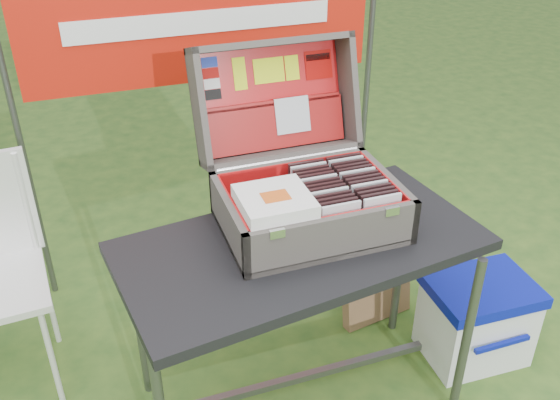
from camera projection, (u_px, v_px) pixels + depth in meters
name	position (u px, v px, depth m)	size (l,w,h in m)	color
table	(300.00, 327.00, 2.39)	(1.27, 0.64, 0.79)	black
table_top	(301.00, 246.00, 2.19)	(1.27, 0.64, 0.04)	black
table_leg_fr	(466.00, 340.00, 2.35)	(0.04, 0.04, 0.75)	#59595B
table_leg_bl	(139.00, 321.00, 2.44)	(0.04, 0.04, 0.75)	#59595B
table_leg_br	(400.00, 263.00, 2.77)	(0.04, 0.04, 0.75)	#59595B
table_brace	(298.00, 378.00, 2.53)	(1.12, 0.03, 0.03)	#59595B
suitcase	(305.00, 150.00, 2.16)	(0.62, 0.61, 0.56)	#625B54
suitcase_base_bottom	(310.00, 224.00, 2.25)	(0.62, 0.45, 0.02)	#625B54
suitcase_base_wall_front	(334.00, 239.00, 2.05)	(0.62, 0.02, 0.17)	#625B54
suitcase_base_wall_back	(290.00, 180.00, 2.39)	(0.62, 0.02, 0.17)	#625B54
suitcase_base_wall_left	(229.00, 222.00, 2.13)	(0.02, 0.45, 0.17)	#625B54
suitcase_base_wall_right	(385.00, 193.00, 2.30)	(0.02, 0.45, 0.17)	#625B54
suitcase_liner_floor	(310.00, 221.00, 2.25)	(0.58, 0.40, 0.01)	red
suitcase_latch_left	(277.00, 234.00, 1.94)	(0.05, 0.01, 0.03)	silver
suitcase_latch_right	(392.00, 211.00, 2.06)	(0.05, 0.01, 0.03)	silver
suitcase_hinge	(289.00, 159.00, 2.35)	(0.02, 0.02, 0.56)	silver
suitcase_lid_back	(270.00, 98.00, 2.45)	(0.62, 0.45, 0.02)	#625B54
suitcase_lid_rim_far	(270.00, 43.00, 2.33)	(0.62, 0.02, 0.17)	#625B54
suitcase_lid_rim_near	(282.00, 153.00, 2.43)	(0.62, 0.02, 0.17)	#625B54
suitcase_lid_rim_left	(199.00, 109.00, 2.29)	(0.02, 0.45, 0.17)	#625B54
suitcase_lid_rim_right	(347.00, 90.00, 2.46)	(0.02, 0.45, 0.17)	#625B54
suitcase_lid_liner	(271.00, 99.00, 2.43)	(0.57, 0.39, 0.01)	red
suitcase_liner_wall_front	(332.00, 233.00, 2.05)	(0.58, 0.01, 0.14)	red
suitcase_liner_wall_back	(291.00, 179.00, 2.37)	(0.58, 0.01, 0.14)	red
suitcase_liner_wall_left	(233.00, 219.00, 2.13)	(0.01, 0.40, 0.14)	red
suitcase_liner_wall_right	(382.00, 191.00, 2.29)	(0.01, 0.40, 0.14)	red
suitcase_lid_pocket	(276.00, 126.00, 2.44)	(0.56, 0.18, 0.03)	maroon
suitcase_pocket_edge	(274.00, 103.00, 2.41)	(0.55, 0.02, 0.02)	maroon
suitcase_pocket_cd	(292.00, 115.00, 2.43)	(0.14, 0.14, 0.01)	silver
lid_sticker_cc_a	(209.00, 62.00, 2.32)	(0.06, 0.04, 0.00)	#1933B2
lid_sticker_cc_b	(211.00, 73.00, 2.33)	(0.06, 0.04, 0.00)	#A50400
lid_sticker_cc_c	(212.00, 84.00, 2.34)	(0.06, 0.04, 0.00)	white
lid_sticker_cc_d	(213.00, 95.00, 2.35)	(0.06, 0.04, 0.00)	black
lid_card_neon_tall	(240.00, 74.00, 2.37)	(0.05, 0.12, 0.00)	#D5EF12
lid_card_neon_main	(269.00, 70.00, 2.40)	(0.12, 0.09, 0.00)	#D5EF12
lid_card_neon_small	(292.00, 68.00, 2.43)	(0.06, 0.09, 0.00)	#D5EF12
lid_sticker_band	(318.00, 65.00, 2.46)	(0.11, 0.11, 0.00)	#A50400
lid_sticker_band_bar	(318.00, 57.00, 2.45)	(0.10, 0.02, 0.00)	black
cd_left_0	(340.00, 224.00, 2.07)	(0.14, 0.01, 0.16)	silver
cd_left_1	(337.00, 221.00, 2.09)	(0.14, 0.01, 0.16)	black
cd_left_2	(334.00, 217.00, 2.11)	(0.14, 0.01, 0.16)	black
cd_left_3	(332.00, 213.00, 2.13)	(0.14, 0.01, 0.16)	black
cd_left_4	(329.00, 210.00, 2.15)	(0.14, 0.01, 0.16)	silver
cd_left_5	(326.00, 206.00, 2.17)	(0.14, 0.01, 0.16)	black
cd_left_6	(323.00, 203.00, 2.19)	(0.14, 0.01, 0.16)	black
cd_left_7	(321.00, 199.00, 2.21)	(0.14, 0.01, 0.16)	black
cd_left_8	(318.00, 196.00, 2.23)	(0.14, 0.01, 0.16)	silver
cd_left_9	(315.00, 193.00, 2.25)	(0.14, 0.01, 0.16)	black
cd_left_10	(313.00, 190.00, 2.27)	(0.14, 0.01, 0.16)	black
cd_left_11	(310.00, 186.00, 2.29)	(0.14, 0.01, 0.16)	black
cd_left_12	(308.00, 183.00, 2.31)	(0.14, 0.01, 0.16)	silver
cd_left_13	(306.00, 180.00, 2.33)	(0.14, 0.01, 0.16)	black
cd_right_0	(381.00, 216.00, 2.12)	(0.14, 0.01, 0.16)	silver
cd_right_1	(378.00, 213.00, 2.14)	(0.14, 0.01, 0.16)	black
cd_right_2	(374.00, 209.00, 2.16)	(0.14, 0.01, 0.16)	black
cd_right_3	(371.00, 206.00, 2.18)	(0.14, 0.01, 0.16)	black
cd_right_4	(368.00, 202.00, 2.20)	(0.14, 0.01, 0.16)	silver
cd_right_5	(365.00, 199.00, 2.22)	(0.14, 0.01, 0.16)	black
cd_right_6	(362.00, 196.00, 2.24)	(0.14, 0.01, 0.16)	black
cd_right_7	(359.00, 192.00, 2.26)	(0.14, 0.01, 0.16)	black
cd_right_8	(356.00, 189.00, 2.28)	(0.14, 0.01, 0.16)	silver
cd_right_9	(353.00, 186.00, 2.30)	(0.14, 0.01, 0.16)	black
cd_right_10	(350.00, 183.00, 2.31)	(0.14, 0.01, 0.16)	black
cd_right_11	(348.00, 180.00, 2.33)	(0.14, 0.01, 0.16)	black
cd_right_12	(345.00, 177.00, 2.35)	(0.14, 0.01, 0.16)	silver
cd_right_13	(342.00, 174.00, 2.37)	(0.14, 0.01, 0.16)	black
songbook_0	(275.00, 206.00, 2.06)	(0.23, 0.23, 0.01)	white
songbook_1	(275.00, 205.00, 2.06)	(0.23, 0.23, 0.01)	white
songbook_2	(275.00, 204.00, 2.05)	(0.23, 0.23, 0.01)	white
songbook_3	(275.00, 202.00, 2.05)	(0.23, 0.23, 0.01)	white
songbook_4	(275.00, 201.00, 2.05)	(0.23, 0.23, 0.01)	white
songbook_5	(275.00, 200.00, 2.05)	(0.23, 0.23, 0.01)	white
songbook_6	(275.00, 198.00, 2.04)	(0.23, 0.23, 0.01)	white
songbook_7	(275.00, 197.00, 2.04)	(0.23, 0.23, 0.01)	white
songbook_8	(275.00, 196.00, 2.04)	(0.23, 0.23, 0.01)	white
songbook_graphic	(276.00, 196.00, 2.03)	(0.09, 0.07, 0.00)	#D85919
cooler	(476.00, 319.00, 2.72)	(0.44, 0.34, 0.39)	white
cooler_body	(475.00, 324.00, 2.73)	(0.42, 0.31, 0.34)	white
cooler_lid	(483.00, 289.00, 2.63)	(0.44, 0.34, 0.05)	#08149B
cooler_handle	(502.00, 344.00, 2.57)	(0.26, 0.02, 0.02)	#08149B
chair_leg_fr	(52.00, 357.00, 2.45)	(0.02, 0.02, 0.50)	silver
chair_leg_br	(49.00, 299.00, 2.75)	(0.02, 0.02, 0.50)	silver
chair_upright_right	(26.00, 204.00, 2.53)	(0.02, 0.02, 0.46)	silver
cardboard_box	(377.00, 285.00, 2.94)	(0.36, 0.06, 0.37)	#9E6C4A
banner_post_left	(20.00, 140.00, 2.76)	(0.03, 0.03, 1.70)	#59595B
banner_post_right	(366.00, 93.00, 3.24)	(0.03, 0.03, 1.70)	#59595B
banner	(201.00, 21.00, 2.76)	(1.60, 0.01, 0.55)	#B8170A
banner_text	(202.00, 22.00, 2.75)	(1.20, 0.00, 0.10)	white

